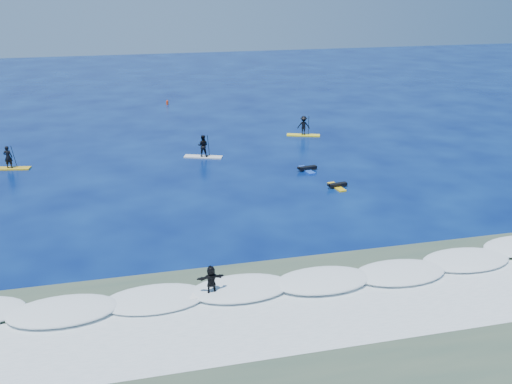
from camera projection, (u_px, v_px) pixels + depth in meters
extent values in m
plane|color=#030E43|center=(253.00, 206.00, 36.86)|extent=(160.00, 160.00, 0.00)
cube|color=#394E3E|center=(328.00, 327.00, 24.13)|extent=(90.00, 13.00, 0.01)
cube|color=white|center=(300.00, 282.00, 27.77)|extent=(40.00, 6.00, 0.30)
cube|color=silver|center=(320.00, 315.00, 25.04)|extent=(34.00, 5.00, 0.02)
cube|color=gold|center=(10.00, 168.00, 43.96)|extent=(3.14, 1.31, 0.10)
imported|color=black|center=(8.00, 157.00, 43.64)|extent=(0.71, 0.53, 1.76)
cylinder|color=black|center=(14.00, 158.00, 43.68)|extent=(0.17, 0.70, 2.05)
cube|color=black|center=(16.00, 170.00, 44.02)|extent=(0.12, 0.03, 0.31)
cube|color=silver|center=(203.00, 157.00, 46.80)|extent=(3.20, 1.83, 0.10)
imported|color=black|center=(203.00, 146.00, 46.46)|extent=(1.06, 0.95, 1.80)
cylinder|color=black|center=(209.00, 147.00, 46.43)|extent=(0.30, 0.69, 2.10)
cube|color=black|center=(209.00, 158.00, 46.78)|extent=(0.13, 0.03, 0.31)
cube|color=yellow|center=(303.00, 135.00, 53.19)|extent=(3.16, 1.75, 0.10)
imported|color=black|center=(304.00, 125.00, 52.86)|extent=(1.30, 1.00, 1.77)
cylinder|color=black|center=(309.00, 126.00, 52.83)|extent=(0.28, 0.68, 2.06)
cube|color=black|center=(308.00, 136.00, 53.18)|extent=(0.12, 0.03, 0.31)
cube|color=yellow|center=(337.00, 187.00, 40.11)|extent=(0.76, 1.98, 0.09)
cube|color=black|center=(338.00, 185.00, 40.09)|extent=(1.36, 0.52, 0.22)
sphere|color=black|center=(328.00, 185.00, 39.80)|extent=(0.22, 0.22, 0.22)
cube|color=blue|center=(307.00, 170.00, 43.60)|extent=(0.82, 2.10, 0.10)
cube|color=black|center=(308.00, 168.00, 43.58)|extent=(1.45, 0.56, 0.23)
sphere|color=black|center=(298.00, 168.00, 43.27)|extent=(0.23, 0.23, 0.23)
cube|color=white|center=(212.00, 294.00, 26.31)|extent=(2.10, 0.69, 0.11)
imported|color=black|center=(211.00, 279.00, 26.05)|extent=(1.31, 0.49, 1.39)
cylinder|color=red|center=(167.00, 103.00, 65.89)|extent=(0.28, 0.28, 0.45)
cone|color=red|center=(167.00, 100.00, 65.78)|extent=(0.20, 0.20, 0.22)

